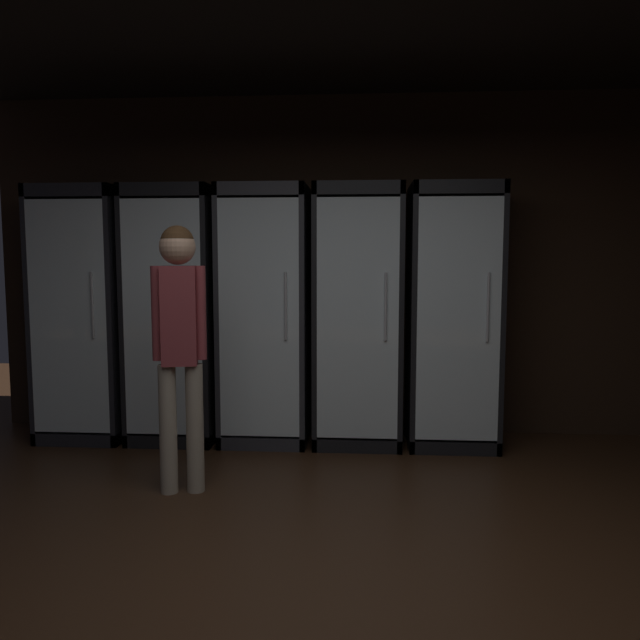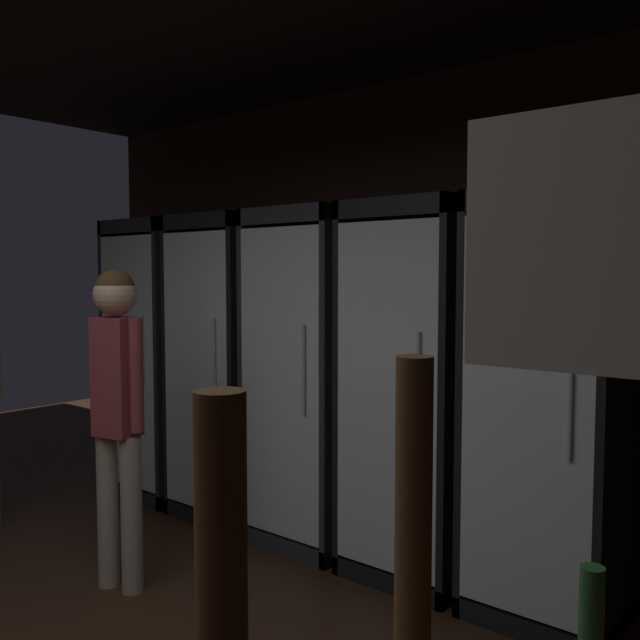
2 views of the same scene
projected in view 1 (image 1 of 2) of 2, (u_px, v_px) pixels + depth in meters
The scene contains 7 objects.
wall_back at pixel (348, 266), 5.19m from camera, with size 6.00×0.06×2.80m, color black.
cooler_far_left at pixel (89, 316), 5.06m from camera, with size 0.68×0.66×2.03m.
cooler_left at pixel (177, 316), 5.01m from camera, with size 0.68×0.66×2.03m.
cooler_center at pixel (266, 318), 4.96m from camera, with size 0.68×0.66×2.03m.
cooler_right at pixel (358, 317), 4.91m from camera, with size 0.68×0.66×2.03m.
cooler_far_right at pixel (452, 319), 4.86m from camera, with size 0.68×0.66×2.03m.
shopper_near at pixel (179, 329), 3.79m from camera, with size 0.32×0.22×1.66m.
Camera 1 is at (0.13, -2.19, 1.47)m, focal length 34.66 mm.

